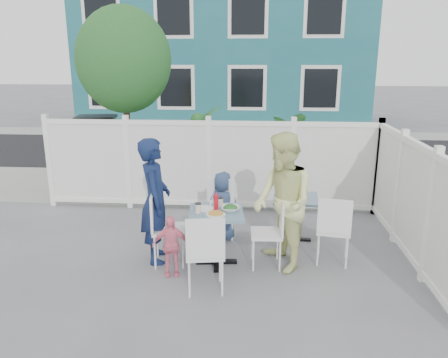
# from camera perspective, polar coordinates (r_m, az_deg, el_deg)

# --- Properties ---
(ground) EXTENTS (80.00, 80.00, 0.00)m
(ground) POSITION_cam_1_polar(r_m,az_deg,el_deg) (5.74, -5.73, -11.88)
(ground) COLOR slate
(near_sidewalk) EXTENTS (24.00, 2.60, 0.01)m
(near_sidewalk) POSITION_cam_1_polar(r_m,az_deg,el_deg) (9.24, -1.57, -1.02)
(near_sidewalk) COLOR gray
(near_sidewalk) RESTS_ON ground
(street) EXTENTS (24.00, 5.00, 0.01)m
(street) POSITION_cam_1_polar(r_m,az_deg,el_deg) (12.81, 0.21, 3.66)
(street) COLOR black
(street) RESTS_ON ground
(far_sidewalk) EXTENTS (24.00, 1.60, 0.01)m
(far_sidewalk) POSITION_cam_1_polar(r_m,az_deg,el_deg) (15.85, 1.08, 5.96)
(far_sidewalk) COLOR gray
(far_sidewalk) RESTS_ON ground
(building) EXTENTS (11.00, 6.00, 6.00)m
(building) POSITION_cam_1_polar(r_m,az_deg,el_deg) (19.06, 0.23, 16.61)
(building) COLOR #1D5D69
(building) RESTS_ON ground
(fence_back) EXTENTS (5.86, 0.08, 1.60)m
(fence_back) POSITION_cam_1_polar(r_m,az_deg,el_deg) (7.68, -1.99, 1.58)
(fence_back) COLOR white
(fence_back) RESTS_ON ground
(fence_right) EXTENTS (0.08, 3.66, 1.60)m
(fence_right) POSITION_cam_1_polar(r_m,az_deg,el_deg) (6.24, 23.43, -3.04)
(fence_right) COLOR white
(fence_right) RESTS_ON ground
(tree) EXTENTS (1.80, 1.62, 3.59)m
(tree) POSITION_cam_1_polar(r_m,az_deg,el_deg) (8.69, -12.99, 14.86)
(tree) COLOR #382316
(tree) RESTS_ON ground
(utility_cabinet) EXTENTS (0.83, 0.65, 1.40)m
(utility_cabinet) POSITION_cam_1_polar(r_m,az_deg,el_deg) (9.84, -16.06, 3.56)
(utility_cabinet) COLOR gold
(utility_cabinet) RESTS_ON ground
(potted_shrub_a) EXTENTS (1.14, 1.14, 1.79)m
(potted_shrub_a) POSITION_cam_1_polar(r_m,az_deg,el_deg) (8.36, -2.91, 3.48)
(potted_shrub_a) COLOR #195325
(potted_shrub_a) RESTS_ON ground
(potted_shrub_b) EXTENTS (1.85, 1.77, 1.59)m
(potted_shrub_b) POSITION_cam_1_polar(r_m,az_deg,el_deg) (8.27, 11.43, 2.38)
(potted_shrub_b) COLOR #195325
(potted_shrub_b) RESTS_ON ground
(main_table) EXTENTS (0.76, 0.76, 0.73)m
(main_table) POSITION_cam_1_polar(r_m,az_deg,el_deg) (5.68, -1.02, -5.81)
(main_table) COLOR slate
(main_table) RESTS_ON ground
(spare_table) EXTENTS (0.68, 0.68, 0.67)m
(spare_table) POSITION_cam_1_polar(r_m,az_deg,el_deg) (6.50, 9.29, -3.65)
(spare_table) COLOR slate
(spare_table) RESTS_ON ground
(chair_left) EXTENTS (0.48, 0.50, 0.97)m
(chair_left) POSITION_cam_1_polar(r_m,az_deg,el_deg) (5.76, -8.06, -5.70)
(chair_left) COLOR white
(chair_left) RESTS_ON ground
(chair_right) EXTENTS (0.42, 0.43, 0.91)m
(chair_right) POSITION_cam_1_polar(r_m,az_deg,el_deg) (5.68, 6.36, -6.29)
(chair_right) COLOR white
(chair_right) RESTS_ON ground
(chair_back) EXTENTS (0.52, 0.51, 0.94)m
(chair_back) POSITION_cam_1_polar(r_m,az_deg,el_deg) (6.37, -0.76, -3.59)
(chair_back) COLOR white
(chair_back) RESTS_ON ground
(chair_near) EXTENTS (0.50, 0.48, 0.96)m
(chair_near) POSITION_cam_1_polar(r_m,az_deg,el_deg) (4.99, -2.48, -9.06)
(chair_near) COLOR white
(chair_near) RESTS_ON ground
(chair_spare) EXTENTS (0.49, 0.48, 0.93)m
(chair_spare) POSITION_cam_1_polar(r_m,az_deg,el_deg) (5.84, 14.17, -5.94)
(chair_spare) COLOR white
(chair_spare) RESTS_ON ground
(man) EXTENTS (0.51, 0.67, 1.66)m
(man) POSITION_cam_1_polar(r_m,az_deg,el_deg) (5.79, -8.99, -2.81)
(man) COLOR #111E44
(man) RESTS_ON ground
(woman) EXTENTS (0.94, 1.04, 1.77)m
(woman) POSITION_cam_1_polar(r_m,az_deg,el_deg) (5.53, 7.68, -3.05)
(woman) COLOR #DBE851
(woman) RESTS_ON ground
(boy) EXTENTS (0.56, 0.42, 1.03)m
(boy) POSITION_cam_1_polar(r_m,az_deg,el_deg) (6.48, -0.18, -3.53)
(boy) COLOR navy
(boy) RESTS_ON ground
(toddler) EXTENTS (0.48, 0.27, 0.78)m
(toddler) POSITION_cam_1_polar(r_m,az_deg,el_deg) (5.50, -6.99, -8.65)
(toddler) COLOR pink
(toddler) RESTS_ON ground
(plate_main) EXTENTS (0.25, 0.25, 0.02)m
(plate_main) POSITION_cam_1_polar(r_m,az_deg,el_deg) (5.50, -1.09, -4.64)
(plate_main) COLOR white
(plate_main) RESTS_ON main_table
(plate_side) EXTENTS (0.24, 0.24, 0.02)m
(plate_side) POSITION_cam_1_polar(r_m,az_deg,el_deg) (5.71, -2.53, -3.88)
(plate_side) COLOR white
(plate_side) RESTS_ON main_table
(salad_bowl) EXTENTS (0.24, 0.24, 0.06)m
(salad_bowl) POSITION_cam_1_polar(r_m,az_deg,el_deg) (5.64, 0.83, -3.90)
(salad_bowl) COLOR white
(salad_bowl) RESTS_ON main_table
(coffee_cup_a) EXTENTS (0.08, 0.08, 0.12)m
(coffee_cup_a) POSITION_cam_1_polar(r_m,az_deg,el_deg) (5.57, -3.40, -3.85)
(coffee_cup_a) COLOR beige
(coffee_cup_a) RESTS_ON main_table
(coffee_cup_b) EXTENTS (0.08, 0.08, 0.11)m
(coffee_cup_b) POSITION_cam_1_polar(r_m,az_deg,el_deg) (5.79, -0.49, -3.06)
(coffee_cup_b) COLOR beige
(coffee_cup_b) RESTS_ON main_table
(ketchup_bottle) EXTENTS (0.06, 0.06, 0.19)m
(ketchup_bottle) POSITION_cam_1_polar(r_m,az_deg,el_deg) (5.67, -1.04, -3.09)
(ketchup_bottle) COLOR red
(ketchup_bottle) RESTS_ON main_table
(salt_shaker) EXTENTS (0.03, 0.03, 0.07)m
(salt_shaker) POSITION_cam_1_polar(r_m,az_deg,el_deg) (5.83, -1.78, -3.15)
(salt_shaker) COLOR white
(salt_shaker) RESTS_ON main_table
(pepper_shaker) EXTENTS (0.03, 0.03, 0.07)m
(pepper_shaker) POSITION_cam_1_polar(r_m,az_deg,el_deg) (5.84, -1.04, -3.14)
(pepper_shaker) COLOR black
(pepper_shaker) RESTS_ON main_table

